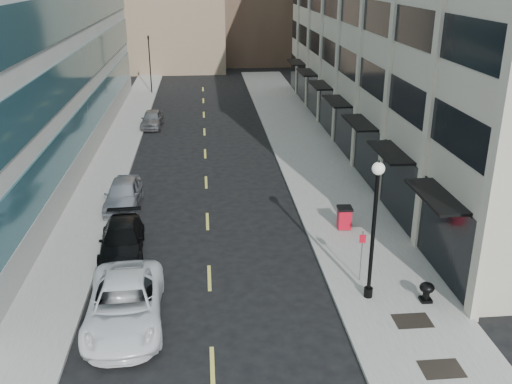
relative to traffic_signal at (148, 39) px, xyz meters
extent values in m
cube|color=gray|center=(13.00, -28.00, -5.64)|extent=(5.00, 80.00, 0.15)
cube|color=gray|center=(-1.00, -28.00, -5.64)|extent=(3.00, 80.00, 0.15)
cube|color=#B0A795|center=(22.50, -21.00, 3.28)|extent=(14.00, 46.00, 18.00)
cube|color=black|center=(15.52, -21.00, -3.72)|extent=(0.18, 46.00, 3.60)
cube|color=black|center=(15.53, -21.00, 0.78)|extent=(0.12, 46.00, 1.80)
cube|color=black|center=(15.53, -21.00, 4.28)|extent=(0.12, 46.00, 1.80)
cube|color=#B0A795|center=(15.50, -44.00, 3.28)|extent=(0.35, 0.60, 18.00)
cube|color=#B0A795|center=(15.50, -38.00, 3.28)|extent=(0.35, 0.60, 18.00)
cube|color=#B0A795|center=(15.50, -32.00, 3.28)|extent=(0.35, 0.60, 18.00)
cube|color=#B0A795|center=(15.50, -26.00, 3.28)|extent=(0.35, 0.60, 18.00)
cube|color=#B0A795|center=(15.50, -20.00, 3.28)|extent=(0.35, 0.60, 18.00)
cube|color=#B0A795|center=(15.50, -14.00, 3.28)|extent=(0.35, 0.60, 18.00)
cube|color=#B0A795|center=(15.50, -8.00, 3.28)|extent=(0.35, 0.60, 18.00)
cube|color=#B0A795|center=(15.50, -2.00, 3.28)|extent=(0.35, 0.60, 18.00)
cube|color=black|center=(14.85, -41.00, -1.82)|extent=(1.30, 4.00, 0.12)
cube|color=black|center=(14.85, -35.00, -1.82)|extent=(1.30, 4.00, 0.12)
cube|color=black|center=(14.85, -29.00, -1.82)|extent=(1.30, 4.00, 0.12)
cube|color=black|center=(14.85, -23.00, -1.82)|extent=(1.30, 4.00, 0.12)
cube|color=black|center=(14.85, -17.00, -1.82)|extent=(1.30, 4.00, 0.12)
cube|color=black|center=(14.85, -11.00, -1.82)|extent=(1.30, 4.00, 0.12)
cube|color=black|center=(14.85, -5.00, -1.82)|extent=(1.30, 4.00, 0.12)
cube|color=gray|center=(-2.46, -21.00, -4.82)|extent=(0.20, 46.00, 1.80)
cube|color=#295861|center=(-2.47, -21.00, -2.72)|extent=(0.14, 45.60, 2.40)
cube|color=#295861|center=(-2.47, -21.00, 0.78)|extent=(0.14, 45.60, 2.40)
cube|color=#295861|center=(-2.47, -21.00, 4.28)|extent=(0.14, 45.60, 2.40)
cube|color=black|center=(13.10, -47.00, -5.56)|extent=(1.40, 1.00, 0.01)
cube|color=black|center=(13.10, -44.20, -5.56)|extent=(1.40, 1.00, 0.01)
cube|color=#D8CC4C|center=(5.50, -46.00, -5.71)|extent=(0.15, 2.20, 0.01)
cube|color=#D8CC4C|center=(5.50, -40.00, -5.71)|extent=(0.15, 2.20, 0.01)
cube|color=#D8CC4C|center=(5.50, -34.00, -5.71)|extent=(0.15, 2.20, 0.01)
cube|color=#D8CC4C|center=(5.50, -28.00, -5.71)|extent=(0.15, 2.20, 0.01)
cube|color=#D8CC4C|center=(5.50, -22.00, -5.71)|extent=(0.15, 2.20, 0.01)
cube|color=#D8CC4C|center=(5.50, -16.00, -5.71)|extent=(0.15, 2.20, 0.01)
cube|color=#D8CC4C|center=(5.50, -10.00, -5.71)|extent=(0.15, 2.20, 0.01)
cube|color=#D8CC4C|center=(5.50, -4.00, -5.71)|extent=(0.15, 2.20, 0.01)
cube|color=#D8CC4C|center=(5.50, 2.00, -5.71)|extent=(0.15, 2.20, 0.01)
cylinder|color=black|center=(0.00, 0.00, -2.72)|extent=(0.12, 0.12, 6.00)
imported|color=black|center=(0.00, 0.00, 0.27)|extent=(0.66, 0.66, 1.98)
imported|color=white|center=(2.30, -43.13, -4.88)|extent=(3.04, 6.14, 1.67)
imported|color=black|center=(1.48, -37.32, -5.01)|extent=(2.28, 5.01, 1.42)
imported|color=#9C9EA4|center=(0.85, -31.59, -4.92)|extent=(1.97, 4.72, 1.60)
imported|color=slate|center=(1.12, -14.07, -5.00)|extent=(1.87, 4.27, 1.43)
cube|color=red|center=(12.45, -35.86, -4.99)|extent=(0.67, 0.67, 1.05)
cube|color=black|center=(12.45, -35.86, -4.44)|extent=(0.76, 0.76, 0.13)
cylinder|color=black|center=(12.24, -35.52, -5.45)|extent=(0.06, 0.23, 0.23)
cylinder|color=black|center=(12.66, -35.52, -5.45)|extent=(0.06, 0.23, 0.23)
cylinder|color=black|center=(11.90, -42.35, -5.37)|extent=(0.36, 0.36, 0.40)
cylinder|color=black|center=(11.90, -42.35, -2.79)|extent=(0.16, 0.16, 5.11)
sphere|color=silver|center=(11.90, -42.35, -0.07)|extent=(0.49, 0.49, 0.49)
cone|color=black|center=(11.90, -42.35, 0.21)|extent=(0.13, 0.13, 0.20)
cylinder|color=slate|center=(11.90, -41.04, -4.42)|extent=(0.04, 0.04, 2.30)
cube|color=red|center=(11.90, -41.06, -3.60)|extent=(0.27, 0.07, 0.36)
cube|color=black|center=(14.10, -42.91, -5.50)|extent=(0.46, 0.46, 0.13)
cylinder|color=black|center=(14.10, -42.91, -5.25)|extent=(0.28, 0.28, 0.43)
ellipsoid|color=black|center=(14.10, -42.91, -4.95)|extent=(0.60, 0.60, 0.42)
camera|label=1|loc=(5.50, -61.85, 6.85)|focal=40.00mm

